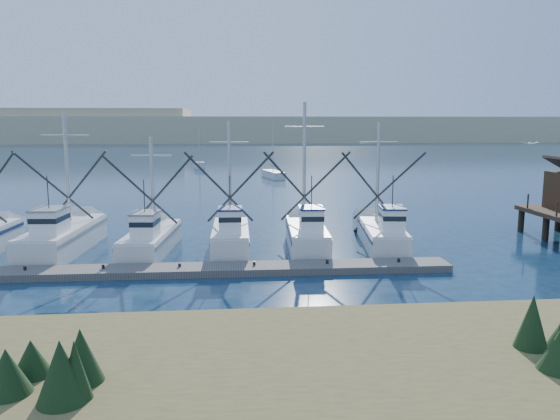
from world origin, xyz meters
name	(u,v)px	position (x,y,z in m)	size (l,w,h in m)	color
ground	(297,305)	(0.00, 0.00, 0.00)	(500.00, 500.00, 0.00)	#0C2438
shore_bank	(27,418)	(-8.00, -10.00, 0.80)	(40.00, 10.00, 1.60)	#4C422D
floating_dock	(180,270)	(-5.67, 5.64, 0.20)	(29.42, 1.96, 0.39)	#615C57
dune_ridge	(237,129)	(0.00, 210.00, 5.00)	(360.00, 60.00, 10.00)	tan
trawler_fleet	(169,237)	(-6.78, 10.73, 0.95)	(28.74, 9.46, 9.31)	silver
sailboat_near	(273,174)	(3.31, 55.70, 0.49)	(3.02, 6.68, 8.10)	silver
sailboat_far	(199,165)	(-8.33, 74.14, 0.50)	(2.27, 5.17, 8.10)	silver
flying_gull	(530,143)	(15.90, 9.84, 6.73)	(1.11, 0.20, 0.20)	white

